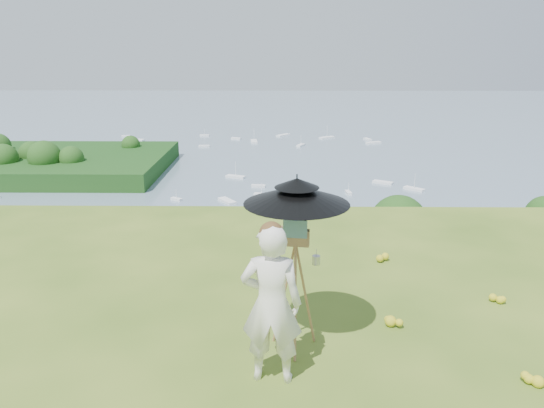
# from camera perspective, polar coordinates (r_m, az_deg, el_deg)

# --- Properties ---
(shoreline_tier) EXTENTS (170.00, 28.00, 8.00)m
(shoreline_tier) POSITION_cam_1_polar(r_m,az_deg,el_deg) (87.79, 0.53, -9.84)
(shoreline_tier) COLOR #676452
(shoreline_tier) RESTS_ON bay_water
(bay_water) EXTENTS (700.00, 700.00, 0.00)m
(bay_water) POSITION_cam_1_polar(r_m,az_deg,el_deg) (246.37, 0.70, 8.00)
(bay_water) COLOR slate
(bay_water) RESTS_ON ground
(peninsula) EXTENTS (90.00, 60.00, 12.00)m
(peninsula) POSITION_cam_1_polar(r_m,az_deg,el_deg) (178.41, -24.29, 4.81)
(peninsula) COLOR #103C12
(peninsula) RESTS_ON bay_water
(slope_trees) EXTENTS (110.00, 50.00, 6.00)m
(slope_trees) POSITION_cam_1_polar(r_m,az_deg,el_deg) (42.63, 0.39, -8.60)
(slope_trees) COLOR #224715
(slope_trees) RESTS_ON forest_slope
(harbor_town) EXTENTS (110.00, 22.00, 5.00)m
(harbor_town) POSITION_cam_1_polar(r_m,az_deg,el_deg) (85.08, 0.55, -5.92)
(harbor_town) COLOR beige
(harbor_town) RESTS_ON shoreline_tier
(moored_boats) EXTENTS (140.00, 140.00, 0.70)m
(moored_boats) POSITION_cam_1_polar(r_m,az_deg,el_deg) (169.10, -3.59, 4.07)
(moored_boats) COLOR white
(moored_boats) RESTS_ON bay_water
(painter) EXTENTS (0.63, 0.44, 1.64)m
(painter) POSITION_cam_1_polar(r_m,az_deg,el_deg) (5.19, -0.06, -10.74)
(painter) COLOR white
(painter) RESTS_ON ground
(field_easel) EXTENTS (0.65, 0.65, 1.51)m
(field_easel) POSITION_cam_1_polar(r_m,az_deg,el_deg) (5.73, 2.48, -8.74)
(field_easel) COLOR olive
(field_easel) RESTS_ON ground
(sun_umbrella) EXTENTS (1.32, 1.32, 0.73)m
(sun_umbrella) POSITION_cam_1_polar(r_m,az_deg,el_deg) (5.45, 2.65, -0.51)
(sun_umbrella) COLOR black
(sun_umbrella) RESTS_ON field_easel
(painter_cap) EXTENTS (0.30, 0.32, 0.10)m
(painter_cap) POSITION_cam_1_polar(r_m,az_deg,el_deg) (4.89, -0.07, -2.66)
(painter_cap) COLOR pink
(painter_cap) RESTS_ON painter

